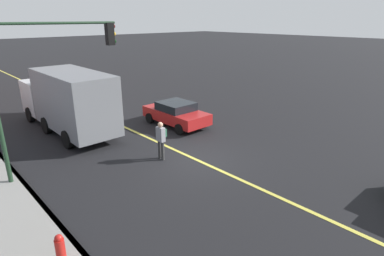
% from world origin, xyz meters
% --- Properties ---
extents(ground, '(200.00, 200.00, 0.00)m').
position_xyz_m(ground, '(0.00, 0.00, 0.00)').
color(ground, black).
extents(curb_edge, '(80.00, 0.16, 0.15)m').
position_xyz_m(curb_edge, '(0.00, 6.31, 0.07)').
color(curb_edge, slate).
rests_on(curb_edge, ground).
extents(lane_stripe_center, '(80.00, 0.16, 0.01)m').
position_xyz_m(lane_stripe_center, '(0.00, 0.00, 0.01)').
color(lane_stripe_center, '#D8CC4C').
rests_on(lane_stripe_center, ground).
extents(car_red, '(4.11, 2.02, 1.37)m').
position_xyz_m(car_red, '(4.14, -2.44, 0.71)').
color(car_red, red).
rests_on(car_red, ground).
extents(truck_gray, '(8.08, 2.51, 3.37)m').
position_xyz_m(truck_gray, '(7.29, 2.49, 1.77)').
color(truck_gray, silver).
rests_on(truck_gray, ground).
extents(pedestrian_with_backpack, '(0.41, 0.37, 1.72)m').
position_xyz_m(pedestrian_with_backpack, '(0.97, 1.06, 1.01)').
color(pedestrian_with_backpack, '#383838').
rests_on(pedestrian_with_backpack, ground).
extents(traffic_light_mast, '(0.28, 4.93, 6.05)m').
position_xyz_m(traffic_light_mast, '(2.94, 4.78, 4.19)').
color(traffic_light_mast, '#1E3823').
rests_on(traffic_light_mast, ground).
extents(fire_hydrant, '(0.24, 0.24, 0.94)m').
position_xyz_m(fire_hydrant, '(-2.45, 6.83, 0.47)').
color(fire_hydrant, red).
rests_on(fire_hydrant, ground).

